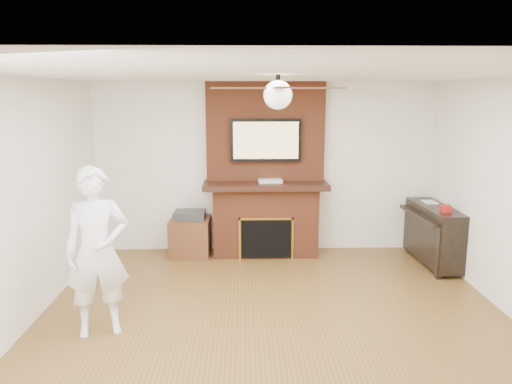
{
  "coord_description": "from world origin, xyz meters",
  "views": [
    {
      "loc": [
        -0.31,
        -4.57,
        2.34
      ],
      "look_at": [
        -0.18,
        0.9,
        1.25
      ],
      "focal_mm": 35.0,
      "sensor_mm": 36.0,
      "label": 1
    }
  ],
  "objects_px": {
    "person": "(97,252)",
    "piano": "(434,233)",
    "fireplace": "(265,187)",
    "side_table": "(190,235)"
  },
  "relations": [
    {
      "from": "person",
      "to": "piano",
      "type": "xyz_separation_m",
      "value": [
        4.03,
        1.93,
        -0.39
      ]
    },
    {
      "from": "fireplace",
      "to": "side_table",
      "type": "bearing_deg",
      "value": -176.51
    },
    {
      "from": "side_table",
      "to": "piano",
      "type": "bearing_deg",
      "value": -6.42
    },
    {
      "from": "piano",
      "to": "side_table",
      "type": "bearing_deg",
      "value": 168.87
    },
    {
      "from": "fireplace",
      "to": "side_table",
      "type": "height_order",
      "value": "fireplace"
    },
    {
      "from": "fireplace",
      "to": "piano",
      "type": "height_order",
      "value": "fireplace"
    },
    {
      "from": "fireplace",
      "to": "piano",
      "type": "xyz_separation_m",
      "value": [
        2.3,
        -0.55,
        -0.56
      ]
    },
    {
      "from": "side_table",
      "to": "fireplace",
      "type": "bearing_deg",
      "value": 5.12
    },
    {
      "from": "person",
      "to": "side_table",
      "type": "xyz_separation_m",
      "value": [
        0.63,
        2.41,
        -0.53
      ]
    },
    {
      "from": "person",
      "to": "fireplace",
      "type": "bearing_deg",
      "value": 37.81
    }
  ]
}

